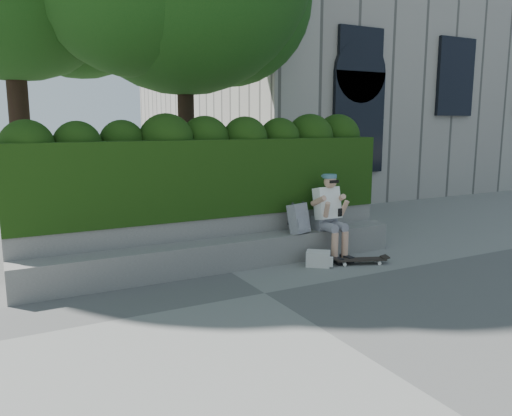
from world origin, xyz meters
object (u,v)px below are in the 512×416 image
backpack_plaid (299,219)px  backpack_ground (318,259)px  skateboard (360,260)px  person (329,213)px

backpack_plaid → backpack_ground: bearing=-96.8°
backpack_ground → skateboard: bearing=19.5°
person → backpack_plaid: bearing=171.4°
person → backpack_plaid: (-0.54, 0.08, -0.07)m
backpack_plaid → backpack_ground: backpack_plaid is taller
person → backpack_plaid: person is taller
skateboard → backpack_plaid: size_ratio=1.74×
skateboard → backpack_plaid: (-0.74, 0.66, 0.62)m
person → skateboard: (0.20, -0.58, -0.68)m
person → backpack_ground: bearing=-141.8°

